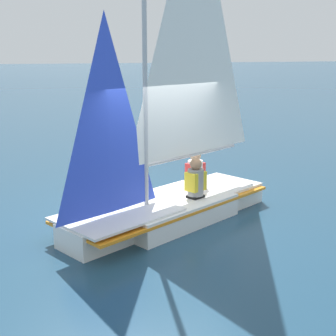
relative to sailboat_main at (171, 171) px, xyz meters
name	(u,v)px	position (x,y,z in m)	size (l,w,h in m)	color
ground_plane	(168,220)	(-0.07, -0.03, -0.94)	(260.00, 260.00, 0.00)	navy
sailboat_main	(171,171)	(0.00, 0.00, 0.00)	(4.51, 3.10, 6.15)	white
sailor_helm	(196,187)	(0.46, -0.10, -0.32)	(0.42, 0.40, 1.16)	black
sailor_crew	(195,176)	(0.75, 0.56, -0.31)	(0.42, 0.40, 1.16)	black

